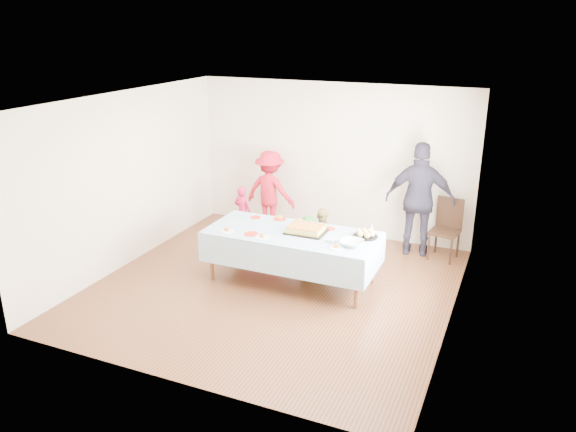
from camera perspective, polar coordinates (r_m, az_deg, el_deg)
name	(u,v)px	position (r m, az deg, el deg)	size (l,w,h in m)	color
ground	(274,286)	(8.28, -1.43, -7.17)	(5.00, 5.00, 0.00)	#4D2816
room_walls	(277,170)	(7.64, -1.15, 4.74)	(5.04, 5.04, 2.72)	beige
party_table	(292,236)	(8.15, 0.41, -2.04)	(2.50, 1.10, 0.78)	brown
birthday_cake	(306,229)	(8.12, 1.86, -1.36)	(0.57, 0.44, 0.10)	black
rolls_tray	(365,234)	(8.02, 7.85, -1.83)	(0.36, 0.36, 0.11)	black
punch_bowl	(352,243)	(7.69, 6.50, -2.75)	(0.32, 0.32, 0.08)	silver
party_hat	(372,228)	(8.17, 8.49, -1.21)	(0.09, 0.09, 0.16)	silver
fork_pile	(331,240)	(7.78, 4.43, -2.47)	(0.24, 0.18, 0.07)	white
plate_red_far_a	(256,217)	(8.75, -3.31, -0.13)	(0.16, 0.16, 0.01)	red
plate_red_far_b	(280,219)	(8.66, -0.84, -0.29)	(0.20, 0.20, 0.01)	red
plate_red_far_c	(300,223)	(8.50, 1.21, -0.68)	(0.18, 0.18, 0.01)	red
plate_red_far_d	(330,229)	(8.28, 4.25, -1.29)	(0.16, 0.16, 0.01)	red
plate_red_near	(251,234)	(8.08, -3.77, -1.82)	(0.20, 0.20, 0.01)	red
plate_white_left	(227,231)	(8.21, -6.23, -1.53)	(0.20, 0.20, 0.01)	white
plate_white_mid	(262,237)	(7.94, -2.66, -2.18)	(0.21, 0.21, 0.01)	white
plate_white_right	(336,248)	(7.60, 4.90, -3.24)	(0.19, 0.19, 0.01)	white
dining_chair	(447,225)	(9.43, 15.83, -0.90)	(0.49, 0.49, 0.99)	black
toddler_left	(243,212)	(9.98, -4.61, 0.43)	(0.34, 0.22, 0.94)	#C81944
toddler_mid	(308,241)	(8.81, 2.05, -2.57)	(0.40, 0.26, 0.82)	#256923
toddler_right	(322,235)	(8.98, 3.42, -1.93)	(0.43, 0.34, 0.89)	tan
adult_left	(270,191)	(10.23, -1.83, 2.56)	(0.96, 0.55, 1.49)	red
adult_right	(420,200)	(9.32, 13.24, 1.63)	(1.11, 0.46, 1.89)	#2F2B3C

